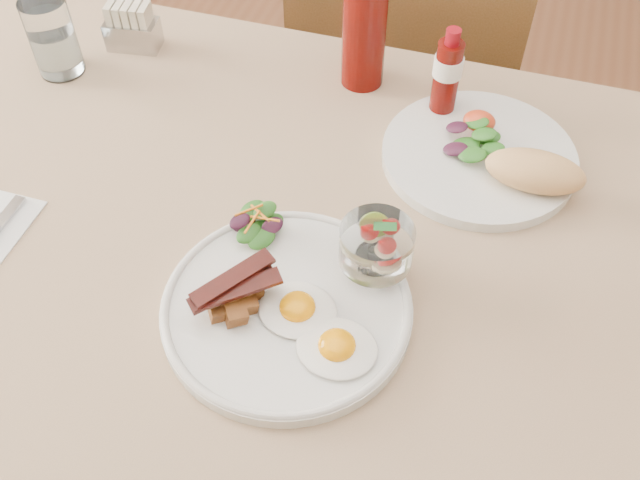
# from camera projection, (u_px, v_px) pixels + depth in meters

# --- Properties ---
(table) EXTENTS (1.33, 0.88, 0.75)m
(table) POSITION_uv_depth(u_px,v_px,m) (302.00, 294.00, 0.93)
(table) COLOR brown
(table) RESTS_ON ground
(chair_far) EXTENTS (0.42, 0.42, 0.93)m
(chair_far) POSITION_uv_depth(u_px,v_px,m) (406.00, 81.00, 1.44)
(chair_far) COLOR brown
(chair_far) RESTS_ON ground
(main_plate) EXTENTS (0.28, 0.28, 0.02)m
(main_plate) POSITION_uv_depth(u_px,v_px,m) (287.00, 309.00, 0.79)
(main_plate) COLOR silver
(main_plate) RESTS_ON table
(fried_eggs) EXTENTS (0.15, 0.12, 0.02)m
(fried_eggs) POSITION_uv_depth(u_px,v_px,m) (317.00, 327.00, 0.76)
(fried_eggs) COLOR white
(fried_eggs) RESTS_ON main_plate
(bacon_potato_pile) EXTENTS (0.09, 0.09, 0.04)m
(bacon_potato_pile) POSITION_uv_depth(u_px,v_px,m) (236.00, 294.00, 0.77)
(bacon_potato_pile) COLOR brown
(bacon_potato_pile) RESTS_ON main_plate
(side_salad) EXTENTS (0.07, 0.07, 0.04)m
(side_salad) POSITION_uv_depth(u_px,v_px,m) (258.00, 225.00, 0.84)
(side_salad) COLOR #1E5115
(side_salad) RESTS_ON main_plate
(fruit_cup) EXTENTS (0.08, 0.08, 0.08)m
(fruit_cup) POSITION_uv_depth(u_px,v_px,m) (377.00, 246.00, 0.78)
(fruit_cup) COLOR white
(fruit_cup) RESTS_ON main_plate
(second_plate) EXTENTS (0.27, 0.26, 0.07)m
(second_plate) POSITION_uv_depth(u_px,v_px,m) (492.00, 158.00, 0.94)
(second_plate) COLOR silver
(second_plate) RESTS_ON table
(ketchup_bottle) EXTENTS (0.07, 0.07, 0.19)m
(ketchup_bottle) POSITION_uv_depth(u_px,v_px,m) (364.00, 29.00, 1.01)
(ketchup_bottle) COLOR #500804
(ketchup_bottle) RESTS_ON table
(hot_sauce_bottle) EXTENTS (0.04, 0.04, 0.14)m
(hot_sauce_bottle) POSITION_uv_depth(u_px,v_px,m) (446.00, 76.00, 0.97)
(hot_sauce_bottle) COLOR #500804
(hot_sauce_bottle) RESTS_ON table
(sugar_caddy) EXTENTS (0.09, 0.06, 0.07)m
(sugar_caddy) POSITION_uv_depth(u_px,v_px,m) (132.00, 29.00, 1.10)
(sugar_caddy) COLOR #B2B2B7
(sugar_caddy) RESTS_ON table
(water_glass) EXTENTS (0.07, 0.07, 0.12)m
(water_glass) POSITION_uv_depth(u_px,v_px,m) (54.00, 41.00, 1.05)
(water_glass) COLOR white
(water_glass) RESTS_ON table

